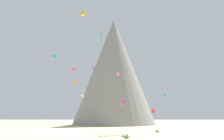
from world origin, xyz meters
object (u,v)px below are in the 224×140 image
Objects in this scene: kite_gold_high at (83,14)px; kite_teal_high at (55,56)px; bush_far_right at (151,137)px; bush_low_patch at (124,136)px; bush_near_left at (62,139)px; bush_mid_center at (127,136)px; kite_red_low at (153,112)px; kite_orange_mid at (75,81)px; kite_rainbow_mid at (74,70)px; kite_green_high at (101,34)px; kite_magenta_low at (123,102)px; rock_massif at (113,73)px; kite_lime_low at (122,104)px; kite_pink_mid at (118,74)px; bush_scatter_east at (157,131)px; kite_violet_high at (94,69)px; kite_cyan_low at (165,96)px; kite_blue_low at (94,103)px; bush_near_right at (40,135)px; kite_white_low at (82,98)px.

kite_gold_high reaches higher than kite_teal_high.
kite_teal_high is (-35.22, 38.48, 30.53)m from bush_far_right.
bush_near_left is at bearing -145.09° from bush_low_patch.
bush_mid_center is 0.30× the size of kite_red_low.
kite_rainbow_mid is at bearing -81.27° from kite_orange_mid.
bush_near_left is at bearing -159.68° from kite_green_high.
kite_rainbow_mid is at bearing 6.29° from kite_magenta_low.
rock_massif is 63.70× the size of kite_lime_low.
kite_pink_mid reaches higher than bush_far_right.
kite_orange_mid is at bearing 154.99° from bush_scatter_east.
kite_teal_high is 3.48× the size of kite_violet_high.
kite_cyan_low is (35.54, 27.90, -5.67)m from kite_rainbow_mid.
kite_cyan_low is at bearing -82.89° from kite_blue_low.
kite_cyan_low is (38.32, 13.21, -4.47)m from kite_orange_mid.
rock_massif is 14.54× the size of kite_teal_high.
kite_orange_mid is (-5.90, 18.86, -18.71)m from kite_gold_high.
kite_orange_mid is at bearing 85.54° from bush_near_right.
bush_near_right is 54.03m from kite_green_high.
kite_pink_mid is 0.23× the size of kite_red_low.
kite_teal_high is (-17.46, 42.11, 30.56)m from bush_near_left.
bush_mid_center is (-4.96, 1.35, 0.04)m from bush_far_right.
kite_gold_high reaches higher than bush_mid_center.
bush_mid_center is 36.74m from kite_lime_low.
kite_pink_mid reaches higher than kite_red_low.
kite_magenta_low is 36.96m from kite_blue_low.
kite_green_high is at bearing 132.81° from kite_rainbow_mid.
kite_magenta_low is (20.67, 14.19, 8.75)m from bush_near_right.
kite_lime_low is at bearing 56.62° from bush_near_right.
kite_cyan_low reaches higher than kite_red_low.
kite_gold_high is 38.73m from kite_red_low.
kite_green_high reaches higher than kite_magenta_low.
bush_scatter_east is 45.35m from kite_violet_high.
bush_scatter_east is 19.34m from bush_mid_center.
kite_teal_high is 19.21m from kite_violet_high.
kite_cyan_low is (9.59, 26.61, 13.28)m from bush_scatter_east.
bush_near_left is 0.36× the size of kite_red_low.
rock_massif reaches higher than kite_violet_high.
kite_blue_low reaches higher than bush_near_right.
kite_magenta_low reaches higher than bush_near_left.
kite_lime_low is (17.05, -2.07, -2.76)m from kite_white_low.
kite_red_low is (30.22, 14.91, 5.77)m from bush_near_right.
kite_gold_high is at bearing -97.83° from rock_massif.
kite_pink_mid is 0.96× the size of kite_violet_high.
kite_violet_high is at bearing 90.54° from bush_near_left.
kite_green_high is (-18.71, 18.30, 35.26)m from kite_red_low.
kite_red_low is (-0.53, 2.36, 5.78)m from bush_scatter_east.
kite_white_low is at bearing -169.16° from kite_blue_low.
kite_blue_low is 34.20m from kite_green_high.
kite_lime_low is (18.75, 5.58, -8.53)m from kite_orange_mid.
kite_gold_high is 3.24× the size of kite_violet_high.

